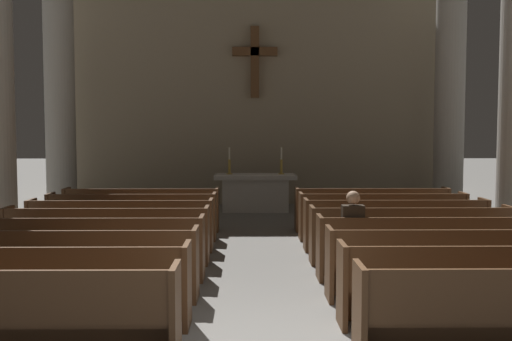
# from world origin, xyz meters

# --- Properties ---
(pew_left_row_1) EXTENTS (3.32, 0.50, 0.95)m
(pew_left_row_1) POSITION_xyz_m (-2.50, -0.04, 0.48)
(pew_left_row_1) COLOR brown
(pew_left_row_1) RESTS_ON ground
(pew_left_row_2) EXTENTS (3.32, 0.50, 0.95)m
(pew_left_row_2) POSITION_xyz_m (-2.50, 1.01, 0.48)
(pew_left_row_2) COLOR brown
(pew_left_row_2) RESTS_ON ground
(pew_left_row_3) EXTENTS (3.32, 0.50, 0.95)m
(pew_left_row_3) POSITION_xyz_m (-2.50, 2.06, 0.48)
(pew_left_row_3) COLOR brown
(pew_left_row_3) RESTS_ON ground
(pew_left_row_4) EXTENTS (3.32, 0.50, 0.95)m
(pew_left_row_4) POSITION_xyz_m (-2.50, 3.11, 0.48)
(pew_left_row_4) COLOR brown
(pew_left_row_4) RESTS_ON ground
(pew_left_row_5) EXTENTS (3.32, 0.50, 0.95)m
(pew_left_row_5) POSITION_xyz_m (-2.50, 4.16, 0.48)
(pew_left_row_5) COLOR brown
(pew_left_row_5) RESTS_ON ground
(pew_left_row_6) EXTENTS (3.32, 0.50, 0.95)m
(pew_left_row_6) POSITION_xyz_m (-2.50, 5.21, 0.48)
(pew_left_row_6) COLOR brown
(pew_left_row_6) RESTS_ON ground
(pew_left_row_7) EXTENTS (3.32, 0.50, 0.95)m
(pew_left_row_7) POSITION_xyz_m (-2.50, 6.26, 0.48)
(pew_left_row_7) COLOR brown
(pew_left_row_7) RESTS_ON ground
(pew_left_row_8) EXTENTS (3.32, 0.50, 0.95)m
(pew_left_row_8) POSITION_xyz_m (-2.50, 7.31, 0.48)
(pew_left_row_8) COLOR brown
(pew_left_row_8) RESTS_ON ground
(pew_right_row_2) EXTENTS (3.32, 0.50, 0.95)m
(pew_right_row_2) POSITION_xyz_m (2.50, 1.01, 0.48)
(pew_right_row_2) COLOR brown
(pew_right_row_2) RESTS_ON ground
(pew_right_row_3) EXTENTS (3.32, 0.50, 0.95)m
(pew_right_row_3) POSITION_xyz_m (2.50, 2.06, 0.48)
(pew_right_row_3) COLOR brown
(pew_right_row_3) RESTS_ON ground
(pew_right_row_4) EXTENTS (3.32, 0.50, 0.95)m
(pew_right_row_4) POSITION_xyz_m (2.50, 3.11, 0.48)
(pew_right_row_4) COLOR brown
(pew_right_row_4) RESTS_ON ground
(pew_right_row_5) EXTENTS (3.32, 0.50, 0.95)m
(pew_right_row_5) POSITION_xyz_m (2.50, 4.16, 0.48)
(pew_right_row_5) COLOR brown
(pew_right_row_5) RESTS_ON ground
(pew_right_row_6) EXTENTS (3.32, 0.50, 0.95)m
(pew_right_row_6) POSITION_xyz_m (2.50, 5.21, 0.48)
(pew_right_row_6) COLOR brown
(pew_right_row_6) RESTS_ON ground
(pew_right_row_7) EXTENTS (3.32, 0.50, 0.95)m
(pew_right_row_7) POSITION_xyz_m (2.50, 6.26, 0.48)
(pew_right_row_7) COLOR brown
(pew_right_row_7) RESTS_ON ground
(pew_right_row_8) EXTENTS (3.32, 0.50, 0.95)m
(pew_right_row_8) POSITION_xyz_m (2.50, 7.31, 0.48)
(pew_right_row_8) COLOR brown
(pew_right_row_8) RESTS_ON ground
(column_left_third) EXTENTS (1.17, 1.17, 7.18)m
(column_left_third) POSITION_xyz_m (-5.11, 10.14, 3.50)
(column_left_third) COLOR #ADA89E
(column_left_third) RESTS_ON ground
(column_right_third) EXTENTS (1.17, 1.17, 7.18)m
(column_right_third) POSITION_xyz_m (5.11, 10.14, 3.50)
(column_right_third) COLOR #ADA89E
(column_right_third) RESTS_ON ground
(altar) EXTENTS (2.20, 0.90, 1.01)m
(altar) POSITION_xyz_m (0.00, 10.45, 0.53)
(altar) COLOR #BCB7AD
(altar) RESTS_ON ground
(candlestick_left) EXTENTS (0.16, 0.16, 0.72)m
(candlestick_left) POSITION_xyz_m (-0.70, 10.45, 1.24)
(candlestick_left) COLOR #B79338
(candlestick_left) RESTS_ON altar
(candlestick_right) EXTENTS (0.16, 0.16, 0.72)m
(candlestick_right) POSITION_xyz_m (0.70, 10.45, 1.24)
(candlestick_right) COLOR #B79338
(candlestick_right) RESTS_ON altar
(apse_with_cross) EXTENTS (11.47, 0.50, 7.57)m
(apse_with_cross) POSITION_xyz_m (0.00, 12.17, 3.79)
(apse_with_cross) COLOR gray
(apse_with_cross) RESTS_ON ground
(lone_worshipper) EXTENTS (0.32, 0.43, 1.32)m
(lone_worshipper) POSITION_xyz_m (1.34, 3.15, 0.69)
(lone_worshipper) COLOR #26262B
(lone_worshipper) RESTS_ON ground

